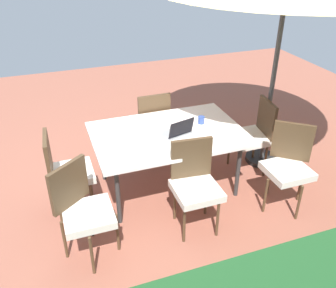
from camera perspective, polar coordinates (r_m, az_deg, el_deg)
ground_plane at (r=4.69m, az=0.00°, el=-6.68°), size 10.00×10.00×0.02m
dining_table at (r=4.29m, az=0.00°, el=1.19°), size 1.74×1.17×0.78m
chair_east at (r=4.16m, az=-15.63°, el=-3.81°), size 0.47×0.46×0.98m
chair_north at (r=3.83m, az=4.19°, el=-5.90°), size 0.47×0.48×0.98m
chair_south at (r=5.05m, az=-2.59°, el=3.68°), size 0.46×0.46×0.98m
chair_northeast at (r=3.59m, az=-13.06°, el=-9.58°), size 0.58×0.58×0.98m
chair_northwest at (r=4.33m, az=18.15°, el=-2.84°), size 0.58×0.58×0.98m
chair_west at (r=4.85m, az=13.18°, el=1.68°), size 0.49×0.48×0.98m
laptop at (r=4.20m, az=1.51°, el=2.02°), size 0.37×0.32×0.21m
cup at (r=4.47m, az=5.16°, el=3.72°), size 0.08×0.08×0.09m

